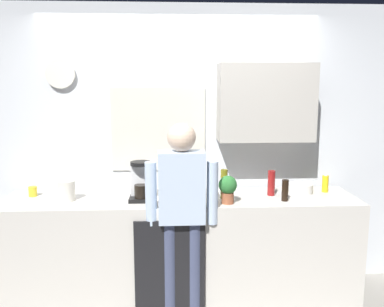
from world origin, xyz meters
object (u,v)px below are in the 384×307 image
object	(u,v)px
bottle_dark_sauce	(285,190)
person_at_sink	(182,206)
bottle_red_vinegar	(271,183)
mixing_bowl	(300,188)
storage_canister	(67,191)
coffee_maker	(141,182)
cup_yellow_cup	(33,191)
bottle_olive_oil	(224,184)
dish_soap	(325,183)
potted_plant	(228,188)

from	to	relation	value
bottle_dark_sauce	person_at_sink	xyz separation A→B (m)	(-0.86, -0.16, -0.07)
bottle_red_vinegar	person_at_sink	size ratio (longest dim) A/B	0.14
bottle_red_vinegar	mixing_bowl	world-z (taller)	bottle_red_vinegar
bottle_dark_sauce	storage_canister	size ratio (longest dim) A/B	1.06
coffee_maker	mixing_bowl	distance (m)	1.42
cup_yellow_cup	storage_canister	world-z (taller)	storage_canister
bottle_dark_sauce	bottle_olive_oil	distance (m)	0.51
bottle_olive_oil	person_at_sink	bearing A→B (deg)	-144.17
mixing_bowl	dish_soap	distance (m)	0.23
bottle_dark_sauce	person_at_sink	world-z (taller)	person_at_sink
cup_yellow_cup	potted_plant	size ratio (longest dim) A/B	0.37
dish_soap	storage_canister	world-z (taller)	dish_soap
dish_soap	bottle_red_vinegar	bearing A→B (deg)	-170.63
bottle_red_vinegar	storage_canister	size ratio (longest dim) A/B	1.29
bottle_red_vinegar	storage_canister	bearing A→B (deg)	-177.66
bottle_dark_sauce	bottle_olive_oil	world-z (taller)	bottle_olive_oil
cup_yellow_cup	bottle_olive_oil	bearing A→B (deg)	-5.36
bottle_olive_oil	cup_yellow_cup	distance (m)	1.65
coffee_maker	bottle_red_vinegar	size ratio (longest dim) A/B	1.50
mixing_bowl	storage_canister	world-z (taller)	storage_canister
storage_canister	bottle_olive_oil	bearing A→B (deg)	-0.02
bottle_olive_oil	dish_soap	distance (m)	0.95
coffee_maker	person_at_sink	distance (m)	0.44
coffee_maker	potted_plant	size ratio (longest dim) A/B	1.43
bottle_red_vinegar	person_at_sink	bearing A→B (deg)	-156.97
cup_yellow_cup	person_at_sink	xyz separation A→B (m)	(1.28, -0.42, -0.02)
cup_yellow_cup	dish_soap	xyz separation A→B (m)	(2.58, 0.00, 0.04)
bottle_red_vinegar	storage_canister	xyz separation A→B (m)	(-1.74, -0.07, -0.02)
coffee_maker	person_at_sink	world-z (taller)	person_at_sink
bottle_red_vinegar	storage_canister	distance (m)	1.74
cup_yellow_cup	potted_plant	xyz separation A→B (m)	(1.66, -0.31, 0.09)
cup_yellow_cup	mixing_bowl	bearing A→B (deg)	-0.17
mixing_bowl	storage_canister	distance (m)	2.03
bottle_dark_sauce	bottle_red_vinegar	world-z (taller)	bottle_red_vinegar
bottle_red_vinegar	bottle_olive_oil	bearing A→B (deg)	-170.42
mixing_bowl	bottle_dark_sauce	bearing A→B (deg)	-129.59
mixing_bowl	storage_canister	bearing A→B (deg)	-175.85
person_at_sink	bottle_dark_sauce	bearing A→B (deg)	18.83
bottle_red_vinegar	cup_yellow_cup	world-z (taller)	bottle_red_vinegar
potted_plant	person_at_sink	size ratio (longest dim) A/B	0.14
potted_plant	dish_soap	xyz separation A→B (m)	(0.93, 0.31, -0.05)
potted_plant	storage_canister	size ratio (longest dim) A/B	1.35
cup_yellow_cup	potted_plant	bearing A→B (deg)	-10.51
bottle_red_vinegar	dish_soap	xyz separation A→B (m)	(0.51, 0.08, -0.03)
bottle_olive_oil	person_at_sink	distance (m)	0.46
bottle_olive_oil	mixing_bowl	distance (m)	0.73
bottle_dark_sauce	cup_yellow_cup	world-z (taller)	bottle_dark_sauce
bottle_red_vinegar	potted_plant	distance (m)	0.47
bottle_red_vinegar	cup_yellow_cup	xyz separation A→B (m)	(-2.07, 0.08, -0.07)
bottle_dark_sauce	potted_plant	world-z (taller)	potted_plant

